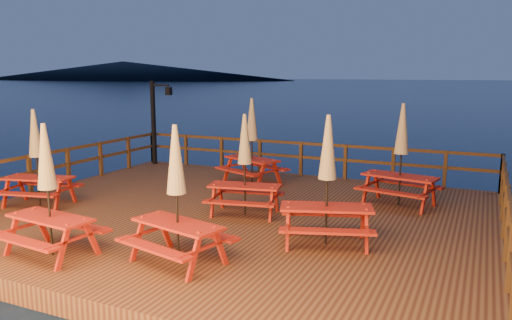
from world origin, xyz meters
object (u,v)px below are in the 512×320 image
object	(u,v)px
lamp_post	(157,115)
picnic_table_0	(177,193)
picnic_table_2	(327,178)
picnic_table_1	(48,188)

from	to	relation	value
lamp_post	picnic_table_0	bearing A→B (deg)	-52.21
picnic_table_2	lamp_post	bearing A→B (deg)	125.85
lamp_post	picnic_table_2	distance (m)	9.90
lamp_post	picnic_table_2	xyz separation A→B (m)	(8.07, -5.71, -0.48)
picnic_table_0	picnic_table_1	bearing A→B (deg)	-150.74
lamp_post	picnic_table_2	size ratio (longest dim) A/B	1.19
picnic_table_0	picnic_table_1	world-z (taller)	picnic_table_0
picnic_table_2	picnic_table_1	bearing A→B (deg)	-167.32
picnic_table_1	picnic_table_2	distance (m)	5.14
picnic_table_0	picnic_table_1	distance (m)	2.40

